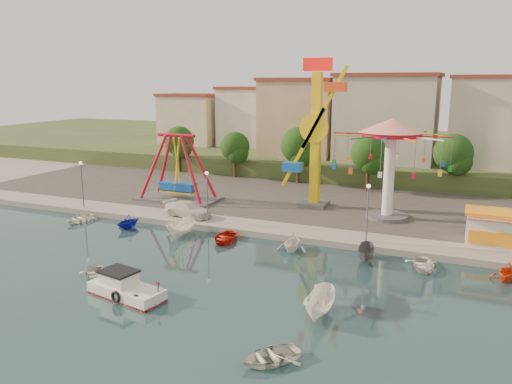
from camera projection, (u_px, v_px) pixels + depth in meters
The scene contains 34 objects.
ground at pixel (219, 288), 35.98m from camera, with size 200.00×200.00×0.00m, color #122934.
quay_deck at pixel (374, 161), 91.56m from camera, with size 200.00×100.00×0.60m, color #9E998E.
asphalt_pad at pixel (328, 195), 62.77m from camera, with size 90.00×28.00×0.01m, color #4C4944.
hill_terrace at pixel (379, 151), 95.79m from camera, with size 200.00×60.00×3.00m, color #384C26.
pirate_ship_ride at pixel (177, 169), 59.55m from camera, with size 10.00×5.00×8.00m.
kamikaze_tower at pixel (317, 137), 55.20m from camera, with size 5.24×3.10×16.50m.
wave_swinger at pixel (391, 146), 50.62m from camera, with size 11.60×11.60×10.40m.
booth_left at pixel (498, 228), 43.16m from camera, with size 5.40×3.78×3.08m.
lamp_post_0 at pixel (82, 186), 56.19m from camera, with size 0.14×0.14×5.00m, color #59595E.
lamp_post_1 at pixel (207, 199), 50.05m from camera, with size 0.14×0.14×5.00m, color #59595E.
lamp_post_2 at pixel (367, 215), 43.90m from camera, with size 0.14×0.14×5.00m, color #59595E.
tree_0 at pixel (179, 141), 77.96m from camera, with size 4.60×4.60×7.19m.
tree_1 at pixel (235, 147), 73.52m from camera, with size 4.35×4.35×6.80m.
tree_2 at pixel (299, 145), 69.14m from camera, with size 5.02×5.02×7.85m.
tree_3 at pixel (369, 153), 64.08m from camera, with size 4.68×4.68×7.32m.
tree_4 at pixel (453, 153), 62.88m from camera, with size 4.86×4.86×7.60m.
building_0 at pixel (170, 114), 88.20m from camera, with size 9.26×9.53×11.87m, color beige.
building_1 at pixel (244, 123), 88.70m from camera, with size 12.33×9.01×8.63m, color silver.
building_2 at pixel (317, 118), 83.89m from camera, with size 11.95×9.28×11.23m, color tan.
building_3 at pixel (398, 128), 75.98m from camera, with size 12.59×10.50×9.20m, color beige.
building_4 at pixel (495, 130), 73.86m from camera, with size 10.75×9.23×9.24m, color beige.
cabin_motorboat at pixel (125, 290), 34.45m from camera, with size 5.98×3.16×2.00m.
rowboat_a at pixel (96, 273), 37.88m from camera, with size 2.37×3.31×0.69m, color silver.
rowboat_b at pixel (270, 356), 26.47m from camera, with size 2.47×3.45×0.72m, color silver.
skiff at pixel (320, 304), 31.55m from camera, with size 1.61×4.29×1.66m, color white.
van at pixel (188, 209), 52.70m from camera, with size 2.18×5.37×1.56m, color silver.
moored_boat_0 at pixel (80, 218), 53.04m from camera, with size 2.52×3.53×0.73m, color white.
moored_boat_1 at pixel (128, 221), 50.55m from camera, with size 2.41×2.79×1.47m, color #121BA1.
moored_boat_2 at pixel (181, 228), 48.14m from camera, with size 1.52×4.03×1.56m, color white.
moored_boat_3 at pixel (225, 237), 46.41m from camera, with size 2.78×3.89×0.81m, color #B51C0E.
moored_boat_4 at pixel (292, 242), 43.76m from camera, with size 2.70×3.13×1.65m, color white.
moored_boat_5 at pixel (366, 253), 41.31m from camera, with size 1.33×3.53×1.36m, color #4F4F53.
moored_boat_6 at pixel (423, 264), 39.64m from camera, with size 2.54×3.56×0.74m, color silver.
moored_boat_7 at pixel (508, 271), 37.25m from camera, with size 2.37×2.74×1.45m, color #EE4215.
Camera 1 is at (15.67, -29.86, 14.60)m, focal length 35.00 mm.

